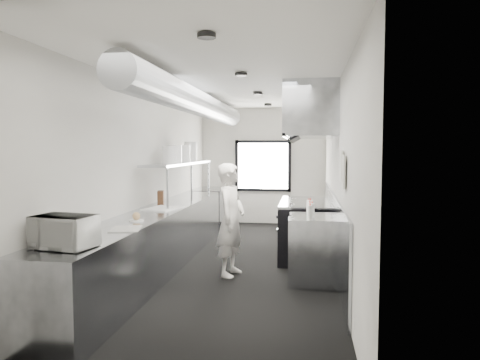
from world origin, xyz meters
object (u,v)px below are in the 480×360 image
(plate_stack_d, at_px, (191,151))
(squeeze_bottle_a, at_px, (310,213))
(far_work_table, at_px, (210,208))
(squeeze_bottle_e, at_px, (309,207))
(plate_stack_b, at_px, (175,154))
(plate_stack_c, at_px, (184,153))
(bottle_station, at_px, (313,249))
(plate_stack_a, at_px, (170,155))
(small_plate, at_px, (136,221))
(deli_tub_a, at_px, (59,238))
(cutting_board, at_px, (163,208))
(range, at_px, (305,229))
(squeeze_bottle_b, at_px, (312,211))
(knife_block, at_px, (161,198))
(squeeze_bottle_c, at_px, (310,210))
(squeeze_bottle_d, at_px, (310,207))
(deli_tub_b, at_px, (88,227))
(exhaust_hood, at_px, (310,114))
(pass_shelf, at_px, (181,164))
(line_cook, at_px, (231,220))
(microwave, at_px, (64,232))
(prep_counter, at_px, (156,241))

(plate_stack_d, xyz_separation_m, squeeze_bottle_a, (2.29, -2.73, -0.77))
(far_work_table, xyz_separation_m, squeeze_bottle_e, (2.23, -3.58, 0.54))
(plate_stack_b, distance_m, plate_stack_d, 1.05)
(plate_stack_c, distance_m, squeeze_bottle_a, 3.37)
(bottle_station, bearing_deg, plate_stack_a, 155.52)
(bottle_station, xyz_separation_m, small_plate, (-2.22, -0.75, 0.46))
(deli_tub_a, bearing_deg, cutting_board, 85.61)
(range, distance_m, plate_stack_b, 2.55)
(plate_stack_b, distance_m, squeeze_bottle_b, 2.84)
(knife_block, height_order, plate_stack_a, plate_stack_a)
(bottle_station, relative_size, plate_stack_d, 2.36)
(small_plate, xyz_separation_m, squeeze_bottle_c, (2.17, 0.73, 0.09))
(far_work_table, bearing_deg, deli_tub_a, -91.40)
(squeeze_bottle_d, bearing_deg, squeeze_bottle_e, 100.11)
(deli_tub_b, bearing_deg, exhaust_hood, 49.94)
(pass_shelf, xyz_separation_m, far_work_table, (0.04, 2.20, -1.09))
(knife_block, bearing_deg, squeeze_bottle_b, -37.13)
(cutting_board, xyz_separation_m, squeeze_bottle_b, (2.23, -0.55, 0.09))
(squeeze_bottle_d, bearing_deg, deli_tub_b, -145.37)
(line_cook, height_order, cutting_board, line_cook)
(knife_block, distance_m, plate_stack_b, 0.84)
(squeeze_bottle_c, xyz_separation_m, squeeze_bottle_e, (-0.01, 0.34, -0.01))
(microwave, bearing_deg, knife_block, 100.94)
(squeeze_bottle_d, height_order, squeeze_bottle_e, squeeze_bottle_d)
(squeeze_bottle_b, relative_size, squeeze_bottle_e, 1.12)
(small_plate, height_order, plate_stack_b, plate_stack_b)
(prep_counter, distance_m, range, 2.50)
(microwave, bearing_deg, line_cook, 73.21)
(exhaust_hood, bearing_deg, squeeze_bottle_d, -89.53)
(squeeze_bottle_e, bearing_deg, plate_stack_c, 143.85)
(cutting_board, xyz_separation_m, knife_block, (-0.20, 0.51, 0.10))
(far_work_table, distance_m, plate_stack_a, 3.10)
(deli_tub_b, bearing_deg, squeeze_bottle_d, 34.63)
(squeeze_bottle_b, xyz_separation_m, squeeze_bottle_e, (-0.04, 0.48, -0.01))
(cutting_board, height_order, plate_stack_d, plate_stack_d)
(prep_counter, distance_m, deli_tub_b, 1.78)
(bottle_station, height_order, knife_block, knife_block)
(exhaust_hood, height_order, microwave, exhaust_hood)
(plate_stack_b, xyz_separation_m, plate_stack_d, (-0.00, 1.05, 0.04))
(plate_stack_c, distance_m, plate_stack_d, 0.39)
(squeeze_bottle_d, bearing_deg, squeeze_bottle_a, -90.69)
(line_cook, xyz_separation_m, squeeze_bottle_e, (1.09, 0.17, 0.18))
(squeeze_bottle_d, relative_size, squeeze_bottle_e, 1.11)
(knife_block, bearing_deg, range, -1.59)
(microwave, distance_m, plate_stack_d, 4.73)
(line_cook, height_order, plate_stack_c, plate_stack_c)
(microwave, height_order, squeeze_bottle_e, microwave)
(far_work_table, distance_m, microwave, 6.23)
(small_plate, xyz_separation_m, plate_stack_c, (-0.14, 2.75, 0.82))
(prep_counter, bearing_deg, squeeze_bottle_e, 3.11)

